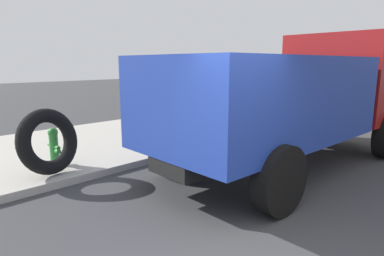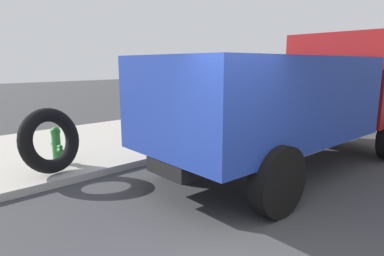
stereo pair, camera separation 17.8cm
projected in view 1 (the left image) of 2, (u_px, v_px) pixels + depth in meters
sidewalk_curb at (42, 153)px, 8.29m from camera, size 36.00×5.00×0.15m
fire_hydrant at (54, 145)px, 7.01m from camera, size 0.21×0.47×0.80m
loose_tire at (48, 142)px, 6.34m from camera, size 1.36×0.81×1.31m
stop_sign at (175, 83)px, 8.57m from camera, size 0.76×0.08×2.33m
dump_truck_blue at (296, 94)px, 7.34m from camera, size 7.11×3.08×3.00m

